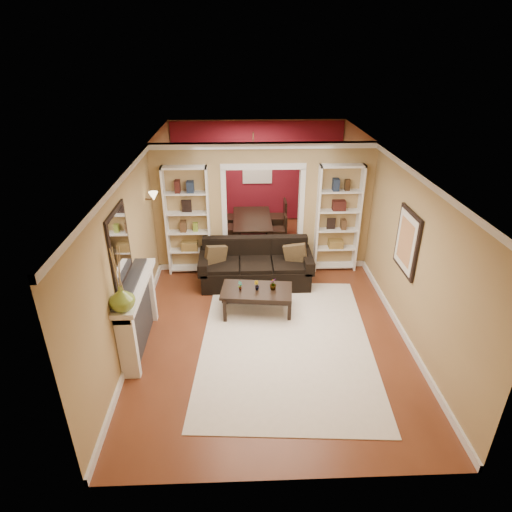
{
  "coord_description": "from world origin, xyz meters",
  "views": [
    {
      "loc": [
        -0.47,
        -7.18,
        4.42
      ],
      "look_at": [
        -0.22,
        -0.8,
        1.24
      ],
      "focal_mm": 30.0,
      "sensor_mm": 36.0,
      "label": 1
    }
  ],
  "objects_px": {
    "bookshelf_left": "(188,221)",
    "dining_table": "(253,229)",
    "fireplace": "(139,315)",
    "sofa": "(256,264)",
    "bookshelf_right": "(338,219)",
    "coffee_table": "(257,301)"
  },
  "relations": [
    {
      "from": "bookshelf_right",
      "to": "dining_table",
      "type": "xyz_separation_m",
      "value": [
        -1.7,
        1.58,
        -0.86
      ]
    },
    {
      "from": "bookshelf_left",
      "to": "dining_table",
      "type": "height_order",
      "value": "bookshelf_left"
    },
    {
      "from": "fireplace",
      "to": "bookshelf_left",
      "type": "bearing_deg",
      "value": 77.95
    },
    {
      "from": "bookshelf_right",
      "to": "fireplace",
      "type": "distance_m",
      "value": 4.47
    },
    {
      "from": "bookshelf_left",
      "to": "dining_table",
      "type": "distance_m",
      "value": 2.28
    },
    {
      "from": "coffee_table",
      "to": "dining_table",
      "type": "relative_size",
      "value": 0.76
    },
    {
      "from": "fireplace",
      "to": "sofa",
      "type": "bearing_deg",
      "value": 45.55
    },
    {
      "from": "sofa",
      "to": "fireplace",
      "type": "distance_m",
      "value": 2.74
    },
    {
      "from": "fireplace",
      "to": "bookshelf_right",
      "type": "bearing_deg",
      "value": 34.8
    },
    {
      "from": "coffee_table",
      "to": "bookshelf_left",
      "type": "xyz_separation_m",
      "value": [
        -1.35,
        1.64,
        0.91
      ]
    },
    {
      "from": "bookshelf_right",
      "to": "dining_table",
      "type": "relative_size",
      "value": 1.38
    },
    {
      "from": "bookshelf_right",
      "to": "coffee_table",
      "type": "bearing_deg",
      "value": -136.81
    },
    {
      "from": "fireplace",
      "to": "dining_table",
      "type": "relative_size",
      "value": 1.02
    },
    {
      "from": "sofa",
      "to": "coffee_table",
      "type": "bearing_deg",
      "value": -91.31
    },
    {
      "from": "dining_table",
      "to": "bookshelf_right",
      "type": "bearing_deg",
      "value": -132.92
    },
    {
      "from": "sofa",
      "to": "fireplace",
      "type": "height_order",
      "value": "fireplace"
    },
    {
      "from": "bookshelf_left",
      "to": "bookshelf_right",
      "type": "bearing_deg",
      "value": 0.0
    },
    {
      "from": "coffee_table",
      "to": "fireplace",
      "type": "bearing_deg",
      "value": -148.32
    },
    {
      "from": "bookshelf_left",
      "to": "fireplace",
      "type": "height_order",
      "value": "bookshelf_left"
    },
    {
      "from": "coffee_table",
      "to": "bookshelf_right",
      "type": "xyz_separation_m",
      "value": [
        1.75,
        1.64,
        0.91
      ]
    },
    {
      "from": "sofa",
      "to": "bookshelf_left",
      "type": "height_order",
      "value": "bookshelf_left"
    },
    {
      "from": "bookshelf_left",
      "to": "fireplace",
      "type": "distance_m",
      "value": 2.65
    }
  ]
}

